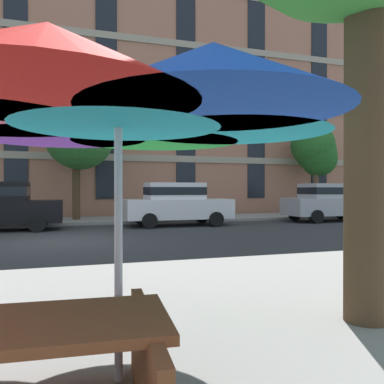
% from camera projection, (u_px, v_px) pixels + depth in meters
% --- Properties ---
extents(ground_plane, '(120.00, 120.00, 0.00)m').
position_uv_depth(ground_plane, '(59.00, 242.00, 11.23)').
color(ground_plane, '#2D3033').
extents(sidewalk_far, '(56.00, 3.60, 0.12)m').
position_uv_depth(sidewalk_far, '(62.00, 221.00, 17.71)').
color(sidewalk_far, gray).
rests_on(sidewalk_far, ground).
extents(apartment_building, '(43.56, 12.08, 19.20)m').
position_uv_depth(apartment_building, '(64.00, 66.00, 25.44)').
color(apartment_building, '#A87056').
rests_on(apartment_building, ground).
extents(sedan_white, '(4.40, 1.98, 1.78)m').
position_uv_depth(sedan_white, '(177.00, 203.00, 16.12)').
color(sedan_white, silver).
rests_on(sedan_white, ground).
extents(sedan_silver, '(4.40, 1.98, 1.78)m').
position_uv_depth(sedan_silver, '(329.00, 201.00, 18.39)').
color(sedan_silver, '#A8AAB2').
rests_on(sedan_silver, ground).
extents(street_tree_middle, '(3.15, 3.74, 5.72)m').
position_uv_depth(street_tree_middle, '(80.00, 134.00, 17.98)').
color(street_tree_middle, '#4C3823').
rests_on(street_tree_middle, ground).
extents(street_tree_right, '(2.69, 2.50, 5.27)m').
position_uv_depth(street_tree_right, '(314.00, 150.00, 22.30)').
color(street_tree_right, brown).
rests_on(street_tree_right, ground).
extents(patio_umbrella, '(3.34, 3.10, 2.44)m').
position_uv_depth(patio_umbrella, '(118.00, 100.00, 2.82)').
color(patio_umbrella, silver).
rests_on(patio_umbrella, ground).
extents(picnic_table, '(1.91, 1.65, 0.77)m').
position_uv_depth(picnic_table, '(7.00, 373.00, 2.17)').
color(picnic_table, brown).
rests_on(picnic_table, ground).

